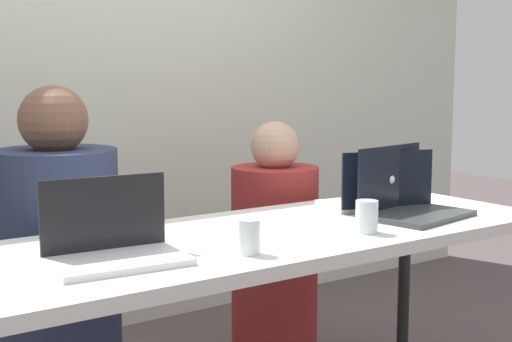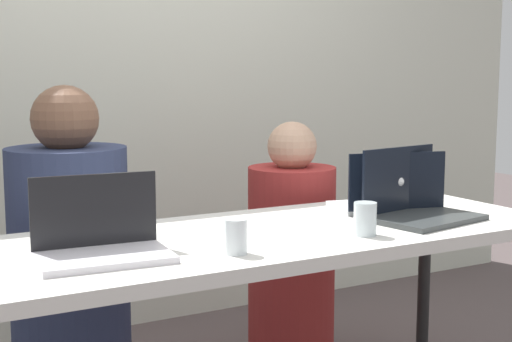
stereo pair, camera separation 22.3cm
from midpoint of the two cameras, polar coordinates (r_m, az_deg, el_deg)
The scene contains 9 objects.
back_wall at distance 3.47m, azimuth -15.21°, elevation 8.13°, with size 5.05×0.10×2.55m, color beige.
desk at distance 2.22m, azimuth -1.87°, elevation -6.46°, with size 1.94×0.69×0.75m.
person_on_left at distance 2.61m, azimuth -17.88°, elevation -8.24°, with size 0.49×0.49×1.20m.
person_on_right at distance 3.01m, azimuth -0.64°, elevation -7.10°, with size 0.43×0.43×1.04m.
laptop_front_left at distance 1.90m, azimuth -14.70°, elevation -5.69°, with size 0.36×0.26×0.21m.
laptop_back_right at distance 2.60m, azimuth 7.22°, elevation -1.97°, with size 0.40×0.30×0.22m.
laptop_front_right at distance 2.47m, azimuth 9.59°, elevation -2.43°, with size 0.39×0.31×0.24m.
water_glass_right at distance 2.18m, azimuth 5.97°, elevation -3.86°, with size 0.07×0.07×0.10m.
water_glass_left at distance 1.92m, azimuth -3.92°, elevation -5.49°, with size 0.06×0.06×0.10m.
Camera 1 is at (-1.26, -1.75, 1.23)m, focal length 50.00 mm.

